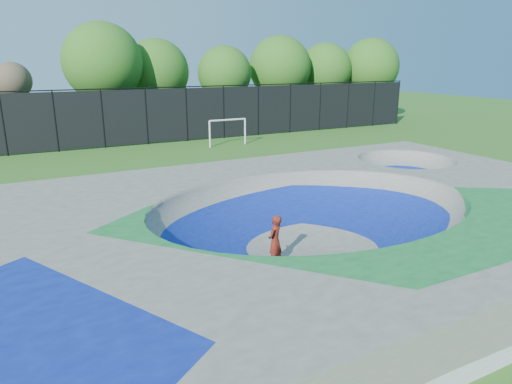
% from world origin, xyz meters
% --- Properties ---
extents(ground, '(120.00, 120.00, 0.00)m').
position_xyz_m(ground, '(0.00, 0.00, 0.00)').
color(ground, '#2A5C19').
rests_on(ground, ground).
extents(skate_deck, '(22.00, 14.00, 1.50)m').
position_xyz_m(skate_deck, '(0.00, 0.00, 0.75)').
color(skate_deck, gray).
rests_on(skate_deck, ground).
extents(skater, '(0.68, 0.63, 1.57)m').
position_xyz_m(skater, '(-1.99, -0.86, 0.78)').
color(skater, red).
rests_on(skater, ground).
extents(skateboard, '(0.80, 0.54, 0.05)m').
position_xyz_m(skateboard, '(-1.99, -0.86, 0.03)').
color(skateboard, black).
rests_on(skateboard, ground).
extents(soccer_goal, '(2.86, 0.12, 1.89)m').
position_xyz_m(soccer_goal, '(4.93, 17.90, 1.30)').
color(soccer_goal, silver).
rests_on(soccer_goal, ground).
extents(fence, '(48.09, 0.09, 4.04)m').
position_xyz_m(fence, '(0.00, 21.00, 2.10)').
color(fence, black).
rests_on(fence, ground).
extents(treeline, '(53.09, 7.58, 8.65)m').
position_xyz_m(treeline, '(0.72, 25.88, 5.07)').
color(treeline, '#452D22').
rests_on(treeline, ground).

